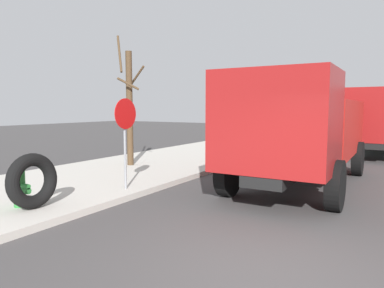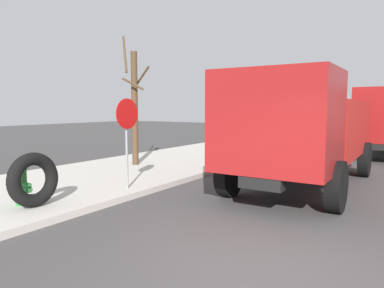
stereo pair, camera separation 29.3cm
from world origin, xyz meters
name	(u,v)px [view 2 (the right image)]	position (x,y,z in m)	size (l,w,h in m)	color
ground_plane	(255,276)	(0.00, 0.00, 0.00)	(80.00, 80.00, 0.00)	#423F3F
fire_hydrant	(21,182)	(-0.05, 5.25, 0.65)	(0.27, 0.62, 0.94)	#2D8438
loose_tire	(34,180)	(0.02, 4.91, 0.72)	(1.13, 1.13, 0.27)	black
stop_sign	(127,126)	(2.31, 4.46, 1.73)	(0.76, 0.08, 2.28)	gray
dump_truck_red	(305,129)	(5.66, 0.99, 1.61)	(7.03, 2.87, 3.00)	red
bare_tree	(134,105)	(5.25, 6.88, 2.28)	(0.99, 1.02, 4.56)	#4C3823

